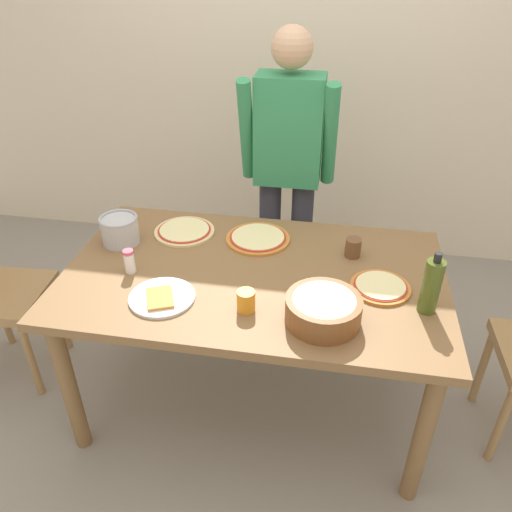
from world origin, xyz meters
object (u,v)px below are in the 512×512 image
at_px(dining_table, 254,290).
at_px(cup_small_brown, 353,248).
at_px(steel_pot, 120,229).
at_px(pizza_cooked_on_tray, 380,287).
at_px(person_cook, 288,165).
at_px(plate_with_slice, 162,297).
at_px(cup_orange, 246,301).
at_px(pizza_raw_on_board, 184,231).
at_px(olive_oil_bottle, 431,286).
at_px(pizza_second_cooked, 258,238).
at_px(popcorn_bowl, 323,308).
at_px(salt_shaker, 129,261).

distance_m(dining_table, cup_small_brown, 0.47).
bearing_deg(steel_pot, pizza_cooked_on_tray, -8.04).
relative_size(person_cook, plate_with_slice, 6.23).
height_order(pizza_cooked_on_tray, cup_orange, cup_orange).
relative_size(dining_table, person_cook, 0.99).
relative_size(pizza_raw_on_board, olive_oil_bottle, 1.12).
bearing_deg(pizza_second_cooked, cup_orange, -85.13).
distance_m(pizza_raw_on_board, steel_pot, 0.30).
bearing_deg(popcorn_bowl, steel_pot, 156.95).
height_order(pizza_cooked_on_tray, popcorn_bowl, popcorn_bowl).
height_order(pizza_second_cooked, popcorn_bowl, popcorn_bowl).
bearing_deg(salt_shaker, steel_pot, 120.90).
bearing_deg(cup_orange, cup_small_brown, 49.40).
xyz_separation_m(steel_pot, salt_shaker, (0.13, -0.22, -0.01)).
relative_size(steel_pot, cup_orange, 2.04).
distance_m(person_cook, pizza_cooked_on_tray, 0.93).
height_order(person_cook, cup_orange, person_cook).
height_order(steel_pot, cup_small_brown, steel_pot).
bearing_deg(steel_pot, olive_oil_bottle, -11.63).
xyz_separation_m(dining_table, cup_small_brown, (0.41, 0.20, 0.13)).
height_order(person_cook, cup_small_brown, person_cook).
height_order(dining_table, pizza_raw_on_board, pizza_raw_on_board).
xyz_separation_m(pizza_second_cooked, salt_shaker, (-0.48, -0.35, 0.04)).
bearing_deg(person_cook, cup_small_brown, -56.82).
xyz_separation_m(dining_table, person_cook, (0.05, 0.76, 0.27)).
distance_m(person_cook, salt_shaker, 1.02).
xyz_separation_m(plate_with_slice, olive_oil_bottle, (1.01, 0.11, 0.11)).
relative_size(plate_with_slice, steel_pot, 1.50).
distance_m(person_cook, pizza_raw_on_board, 0.67).
xyz_separation_m(dining_table, pizza_second_cooked, (-0.03, 0.27, 0.10)).
relative_size(dining_table, pizza_cooked_on_tray, 6.60).
height_order(pizza_second_cooked, olive_oil_bottle, olive_oil_bottle).
bearing_deg(popcorn_bowl, pizza_raw_on_board, 142.06).
relative_size(popcorn_bowl, steel_pot, 1.61).
bearing_deg(person_cook, cup_orange, -91.71).
height_order(olive_oil_bottle, steel_pot, olive_oil_bottle).
bearing_deg(cup_small_brown, salt_shaker, -162.49).
height_order(plate_with_slice, cup_orange, cup_orange).
height_order(dining_table, olive_oil_bottle, olive_oil_bottle).
bearing_deg(cup_small_brown, pizza_second_cooked, 171.76).
xyz_separation_m(dining_table, cup_orange, (0.02, -0.25, 0.13)).
height_order(pizza_raw_on_board, cup_orange, cup_orange).
height_order(pizza_cooked_on_tray, cup_small_brown, cup_small_brown).
bearing_deg(olive_oil_bottle, cup_small_brown, 129.65).
relative_size(steel_pot, cup_small_brown, 2.04).
xyz_separation_m(pizza_cooked_on_tray, salt_shaker, (-1.03, -0.06, 0.04)).
relative_size(olive_oil_bottle, steel_pot, 1.48).
relative_size(pizza_cooked_on_tray, cup_orange, 2.85).
xyz_separation_m(olive_oil_bottle, salt_shaker, (-1.20, 0.05, -0.06)).
relative_size(plate_with_slice, cup_orange, 3.06).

